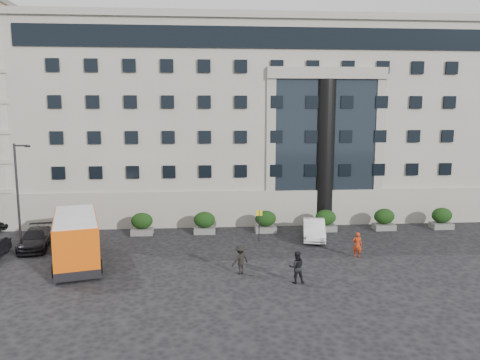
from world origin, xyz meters
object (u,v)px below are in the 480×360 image
object	(u,v)px
bus_stop_sign	(259,220)
white_taxi	(314,229)
minibus	(76,237)
parked_car_c	(36,239)
hedge_d	(326,220)
pedestrian_c	(240,260)
hedge_a	(142,224)
red_truck	(23,197)
hedge_e	(384,219)
pedestrian_b	(297,267)
parked_car_d	(2,219)
hedge_c	(266,221)
street_lamp	(19,195)
hedge_f	(442,218)
hedge_b	(204,222)
pedestrian_a	(357,245)

from	to	relation	value
bus_stop_sign	white_taxi	world-z (taller)	bus_stop_sign
minibus	parked_car_c	distance (m)	5.74
hedge_d	pedestrian_c	bearing A→B (deg)	-128.86
hedge_a	red_truck	size ratio (longest dim) A/B	0.34
hedge_a	parked_car_c	size ratio (longest dim) A/B	0.37
hedge_e	red_truck	world-z (taller)	red_truck
hedge_a	pedestrian_c	bearing A→B (deg)	-53.84
white_taxi	pedestrian_b	bearing A→B (deg)	-98.03
hedge_d	parked_car_c	bearing A→B (deg)	-171.88
parked_car_d	pedestrian_c	bearing A→B (deg)	-41.21
hedge_c	street_lamp	bearing A→B (deg)	-165.33
street_lamp	red_truck	bearing A→B (deg)	109.76
hedge_f	parked_car_d	bearing A→B (deg)	174.46
parked_car_d	white_taxi	size ratio (longest dim) A/B	0.99
hedge_a	hedge_b	xyz separation A→B (m)	(5.20, 0.00, 0.00)
white_taxi	pedestrian_c	xyz separation A→B (m)	(-6.58, -7.69, 0.14)
hedge_b	hedge_a	bearing A→B (deg)	180.00
hedge_b	bus_stop_sign	size ratio (longest dim) A/B	0.73
hedge_a	pedestrian_a	world-z (taller)	hedge_a
hedge_c	pedestrian_b	world-z (taller)	pedestrian_b
pedestrian_a	pedestrian_c	world-z (taller)	pedestrian_c
parked_car_c	hedge_f	bearing A→B (deg)	-2.41
street_lamp	hedge_e	bearing A→B (deg)	9.48
pedestrian_a	minibus	bearing A→B (deg)	19.45
street_lamp	pedestrian_a	size ratio (longest dim) A/B	4.45
hedge_b	parked_car_c	size ratio (longest dim) A/B	0.37
hedge_d	pedestrian_b	xyz separation A→B (m)	(-4.94, -11.98, 0.06)
pedestrian_a	hedge_a	bearing A→B (deg)	-4.89
pedestrian_a	pedestrian_b	xyz separation A→B (m)	(-5.28, -4.62, 0.09)
hedge_b	parked_car_c	bearing A→B (deg)	-165.46
pedestrian_b	bus_stop_sign	bearing A→B (deg)	-80.86
hedge_e	red_truck	bearing A→B (deg)	162.81
hedge_d	hedge_f	world-z (taller)	same
hedge_c	pedestrian_c	distance (m)	10.58
parked_car_d	pedestrian_a	world-z (taller)	pedestrian_a
minibus	pedestrian_a	distance (m)	19.41
parked_car_c	parked_car_d	distance (m)	8.85
hedge_d	pedestrian_c	world-z (taller)	pedestrian_c
hedge_e	hedge_b	bearing A→B (deg)	180.00
hedge_b	white_taxi	world-z (taller)	hedge_b
hedge_a	parked_car_c	world-z (taller)	hedge_a
hedge_a	hedge_e	size ratio (longest dim) A/B	1.00
parked_car_c	pedestrian_c	size ratio (longest dim) A/B	2.68
pedestrian_a	red_truck	bearing A→B (deg)	-11.52
pedestrian_c	hedge_b	bearing A→B (deg)	-110.79
hedge_d	parked_car_c	world-z (taller)	hedge_d
street_lamp	minibus	bearing A→B (deg)	-28.25
hedge_a	street_lamp	world-z (taller)	street_lamp
hedge_f	pedestrian_b	bearing A→B (deg)	-142.01
red_truck	hedge_a	bearing A→B (deg)	-34.32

